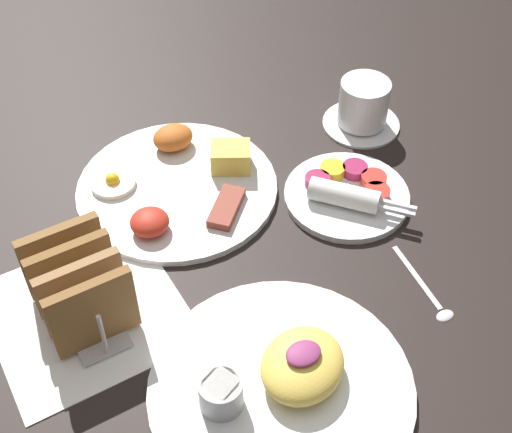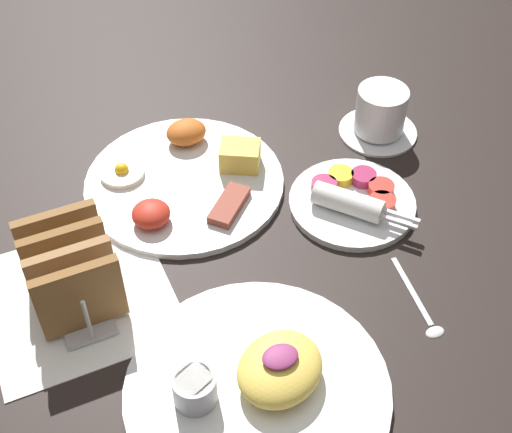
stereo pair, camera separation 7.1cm
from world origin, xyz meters
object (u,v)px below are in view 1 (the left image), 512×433
Objects in this scene: plate_foreground at (282,382)px; toast_rack at (79,286)px; plate_condiments at (347,193)px; coffee_cup at (363,106)px; plate_breakfast at (177,184)px.

plate_foreground is 0.26m from toast_rack.
plate_condiments is at bearing 41.66° from plate_foreground.
plate_foreground is at bearing -138.34° from plate_condiments.
coffee_cup is (0.35, 0.33, 0.02)m from plate_foreground.
plate_breakfast is 1.55× the size of plate_condiments.
plate_breakfast is 0.35m from plate_foreground.
plate_condiments is at bearing 0.51° from toast_rack.
plate_condiments is 0.17m from coffee_cup.
toast_rack is 0.52m from coffee_cup.
plate_foreground is at bearing -96.69° from plate_breakfast.
plate_breakfast is 1.91× the size of toast_rack.
coffee_cup reaches higher than plate_condiments.
plate_breakfast is 0.24m from plate_condiments.
toast_rack is at bearing -143.68° from plate_breakfast.
plate_condiments is 0.62× the size of plate_foreground.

